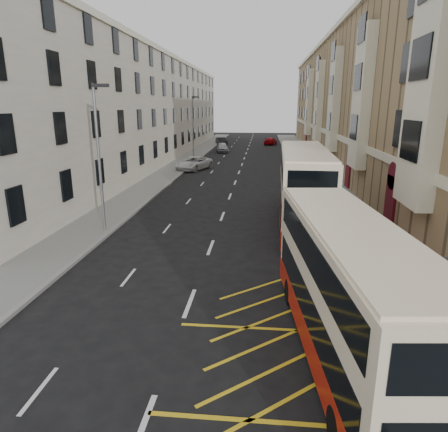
# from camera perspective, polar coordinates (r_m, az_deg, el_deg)

# --- Properties ---
(ground) EXTENTS (200.00, 200.00, 0.00)m
(ground) POSITION_cam_1_polar(r_m,az_deg,el_deg) (11.83, -8.66, -21.23)
(ground) COLOR black
(ground) RESTS_ON ground
(pavement_right) EXTENTS (4.00, 120.00, 0.15)m
(pavement_right) POSITION_cam_1_polar(r_m,az_deg,el_deg) (40.14, 13.32, 5.11)
(pavement_right) COLOR slate
(pavement_right) RESTS_ON ground
(pavement_left) EXTENTS (3.00, 120.00, 0.15)m
(pavement_left) POSITION_cam_1_polar(r_m,az_deg,el_deg) (41.02, -8.76, 5.56)
(pavement_left) COLOR slate
(pavement_left) RESTS_ON ground
(kerb_right) EXTENTS (0.25, 120.00, 0.15)m
(kerb_right) POSITION_cam_1_polar(r_m,az_deg,el_deg) (39.92, 10.47, 5.21)
(kerb_right) COLOR gray
(kerb_right) RESTS_ON ground
(kerb_left) EXTENTS (0.25, 120.00, 0.15)m
(kerb_left) POSITION_cam_1_polar(r_m,az_deg,el_deg) (40.68, -6.70, 5.56)
(kerb_left) COLOR gray
(kerb_left) RESTS_ON ground
(road_markings) EXTENTS (10.00, 110.00, 0.01)m
(road_markings) POSITION_cam_1_polar(r_m,az_deg,el_deg) (54.67, 2.86, 8.11)
(road_markings) COLOR silver
(road_markings) RESTS_ON ground
(terrace_right) EXTENTS (10.75, 79.00, 15.25)m
(terrace_right) POSITION_cam_1_polar(r_m,az_deg,el_deg) (55.91, 18.99, 15.21)
(terrace_right) COLOR #997F59
(terrace_right) RESTS_ON ground
(terrace_left) EXTENTS (9.18, 79.00, 13.25)m
(terrace_left) POSITION_cam_1_polar(r_m,az_deg,el_deg) (56.95, -11.11, 14.72)
(terrace_left) COLOR beige
(terrace_left) RESTS_ON ground
(guard_railing) EXTENTS (0.06, 6.56, 1.01)m
(guard_railing) POSITION_cam_1_polar(r_m,az_deg,el_deg) (16.55, 18.16, -7.24)
(guard_railing) COLOR red
(guard_railing) RESTS_ON pavement_right
(street_lamp_near) EXTENTS (0.93, 0.18, 8.00)m
(street_lamp_near) POSITION_cam_1_polar(r_m,az_deg,el_deg) (23.08, -17.39, 8.84)
(street_lamp_near) COLOR gray
(street_lamp_near) RESTS_ON pavement_left
(street_lamp_far) EXTENTS (0.93, 0.18, 8.00)m
(street_lamp_far) POSITION_cam_1_polar(r_m,az_deg,el_deg) (51.98, -4.42, 12.83)
(street_lamp_far) COLOR gray
(street_lamp_far) RESTS_ON pavement_left
(double_decker_front) EXTENTS (3.25, 10.23, 4.01)m
(double_decker_front) POSITION_cam_1_polar(r_m,az_deg,el_deg) (11.81, 17.21, -10.27)
(double_decker_front) COLOR #F6E1BD
(double_decker_front) RESTS_ON ground
(double_decker_rear) EXTENTS (3.04, 11.63, 4.60)m
(double_decker_rear) POSITION_cam_1_polar(r_m,az_deg,el_deg) (24.30, 11.25, 4.07)
(double_decker_rear) COLOR #F6E1BD
(double_decker_rear) RESTS_ON ground
(pedestrian_far) EXTENTS (1.14, 0.65, 1.83)m
(pedestrian_far) POSITION_cam_1_polar(r_m,az_deg,el_deg) (17.92, 18.96, -4.84)
(pedestrian_far) COLOR black
(pedestrian_far) RESTS_ON pavement_right
(white_van) EXTENTS (4.14, 5.77, 1.46)m
(white_van) POSITION_cam_1_polar(r_m,az_deg,el_deg) (45.62, -4.32, 7.53)
(white_van) COLOR silver
(white_van) RESTS_ON ground
(car_silver) EXTENTS (2.42, 4.52, 1.46)m
(car_silver) POSITION_cam_1_polar(r_m,az_deg,el_deg) (63.10, -0.25, 9.78)
(car_silver) COLOR #A6AAAE
(car_silver) RESTS_ON ground
(car_dark) EXTENTS (2.68, 4.22, 1.31)m
(car_dark) POSITION_cam_1_polar(r_m,az_deg,el_deg) (75.38, -0.37, 10.66)
(car_dark) COLOR black
(car_dark) RESTS_ON ground
(car_red) EXTENTS (2.76, 4.80, 1.31)m
(car_red) POSITION_cam_1_polar(r_m,az_deg,el_deg) (75.68, 6.64, 10.58)
(car_red) COLOR #A30007
(car_red) RESTS_ON ground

